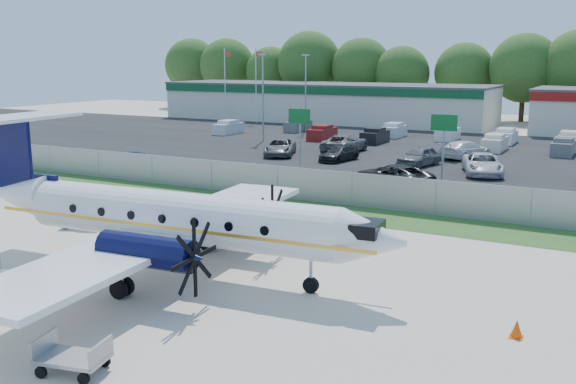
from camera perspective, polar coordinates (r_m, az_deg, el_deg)
The scene contains 28 objects.
ground at distance 26.20m, azimuth -6.23°, elevation -7.30°, with size 170.00×170.00×0.00m, color beige.
grass_verge at distance 36.33m, azimuth 4.45°, elevation -1.84°, with size 170.00×4.00×0.02m, color #2D561E.
access_road at distance 42.69m, azimuth 8.23°, elevation 0.12°, with size 170.00×8.00×0.02m, color black.
parking_lot at distance 62.60m, azimuth 14.82°, elevation 3.53°, with size 170.00×32.00×0.02m, color black.
perimeter_fence at distance 37.92m, azimuth 5.69°, elevation 0.25°, with size 120.00×0.06×1.99m.
building_west at distance 90.94m, azimuth 3.26°, elevation 7.99°, with size 46.40×12.40×5.24m.
sign_left at distance 48.85m, azimuth 1.04°, elevation 5.96°, with size 1.80×0.26×5.00m.
sign_mid at distance 44.97m, azimuth 13.68°, elevation 5.14°, with size 1.80×0.26×5.00m.
flagpole_west at distance 90.51m, azimuth -5.58°, elevation 9.84°, with size 1.06×0.12×10.00m.
flagpole_east at distance 87.85m, azimuth -2.82°, elevation 9.83°, with size 1.06×0.12×10.00m.
light_pole_nw at distance 67.69m, azimuth -2.24°, elevation 8.93°, with size 0.90×0.35×9.09m.
light_pole_sw at distance 76.49m, azimuth 1.58°, elevation 9.26°, with size 0.90×0.35×9.09m.
tree_line at distance 95.82m, azimuth 19.59°, elevation 5.95°, with size 112.00×6.00×14.00m, color #284D16, non-canonical shape.
aircraft at distance 26.14m, azimuth -10.35°, elevation -2.16°, with size 19.51×19.22×6.02m.
pushback_tug at distance 34.82m, azimuth -17.21°, elevation -1.93°, with size 2.70×2.38×1.26m.
baggage_cart_near at distance 26.66m, azimuth -23.31°, elevation -6.84°, with size 2.13×1.62×0.99m.
baggage_cart_far at distance 19.18m, azimuth -18.60°, elevation -13.72°, with size 2.09×1.51×0.99m.
cone_nose at distance 21.59m, azimuth 19.66°, elevation -11.40°, with size 0.41×0.41×0.59m.
cone_starboard_wing at distance 32.84m, azimuth 8.03°, elevation -2.97°, with size 0.36×0.36×0.51m.
road_car_west at distance 50.57m, azimuth -13.28°, elevation 1.72°, with size 2.56×5.55×1.54m, color navy.
road_car_mid at distance 43.94m, azimuth 9.21°, elevation 0.40°, with size 2.64×5.73×1.59m, color black.
parked_car_a at distance 57.83m, azimuth -0.71°, elevation 3.26°, with size 2.49×5.39×1.50m, color #595B5E.
parked_car_b at distance 54.84m, azimuth 4.55°, elevation 2.75°, with size 1.80×4.43×1.29m, color black.
parked_car_c at distance 53.10m, azimuth 11.55°, elevation 2.26°, with size 1.91×4.76×1.62m, color #595B5E.
parked_car_d at distance 50.41m, azimuth 16.85°, elevation 1.49°, with size 2.66×5.77×1.60m, color silver.
parked_car_f at distance 60.19m, azimuth 5.07°, elevation 3.54°, with size 2.82×6.11×1.70m, color #595B5E.
parked_car_g at distance 58.16m, azimuth 15.47°, elevation 2.88°, with size 2.19×5.38×1.56m, color silver.
far_parking_rows at distance 67.44m, azimuth 15.81°, elevation 4.02°, with size 56.00×10.00×1.60m, color gray, non-canonical shape.
Camera 1 is at (14.06, -20.41, 8.50)m, focal length 40.00 mm.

